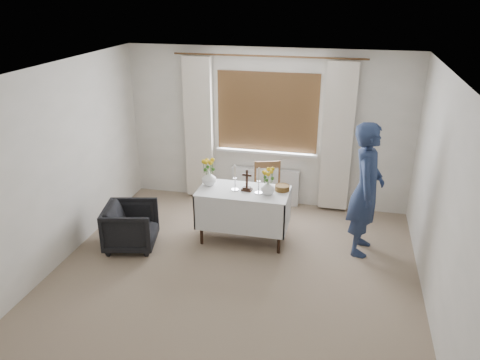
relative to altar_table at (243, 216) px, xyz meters
name	(u,v)px	position (x,y,z in m)	size (l,w,h in m)	color
ground	(228,286)	(0.07, -1.14, -0.38)	(5.00, 5.00, 0.00)	gray
altar_table	(243,216)	(0.00, 0.00, 0.00)	(1.24, 0.64, 0.76)	white
wooden_chair	(269,194)	(0.25, 0.62, 0.08)	(0.43, 0.43, 0.92)	#56331D
armchair	(131,226)	(-1.45, -0.52, -0.07)	(0.66, 0.68, 0.62)	black
person	(366,189)	(1.61, 0.10, 0.51)	(0.65, 0.43, 1.79)	navy
radiator	(265,186)	(0.07, 1.28, -0.08)	(1.10, 0.10, 0.60)	silver
wooden_cross	(247,180)	(0.04, 0.01, 0.53)	(0.14, 0.10, 0.30)	black
candlestick_left	(235,178)	(-0.12, -0.01, 0.56)	(0.10, 0.10, 0.36)	silver
candlestick_right	(259,181)	(0.22, -0.04, 0.56)	(0.10, 0.10, 0.36)	silver
flower_vase_left	(209,178)	(-0.51, 0.08, 0.49)	(0.20, 0.20, 0.21)	white
flower_vase_right	(268,187)	(0.34, -0.04, 0.48)	(0.18, 0.18, 0.19)	white
wicker_basket	(282,188)	(0.51, 0.12, 0.42)	(0.20, 0.20, 0.08)	brown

